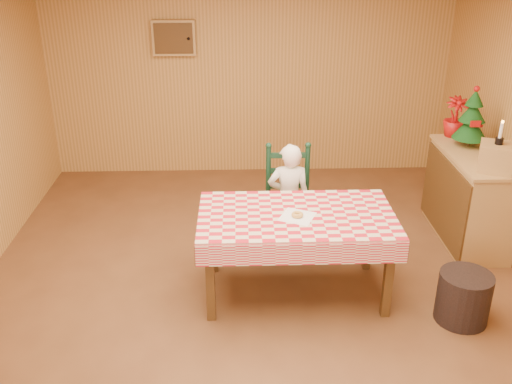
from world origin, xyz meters
TOP-DOWN VIEW (x-y plane):
  - ground at (0.00, 0.00)m, footprint 6.00×6.00m
  - cabin_walls at (-0.00, 0.53)m, footprint 5.10×6.05m
  - dining_table at (0.34, 0.14)m, footprint 1.66×0.96m
  - ladder_chair at (0.34, 0.93)m, footprint 0.44×0.40m
  - seated_child at (0.34, 0.87)m, footprint 0.41×0.27m
  - napkin at (0.34, 0.09)m, footprint 0.34×0.34m
  - donut at (0.34, 0.09)m, footprint 0.11×0.11m
  - shelf_unit at (2.19, 1.06)m, footprint 0.54×1.24m
  - crate at (2.19, 0.66)m, footprint 0.40×0.40m
  - christmas_tree at (2.19, 1.31)m, footprint 0.34×0.34m
  - flower_arrangement at (2.14, 1.61)m, footprint 0.24×0.24m
  - candle_set at (2.19, 0.66)m, footprint 0.07×0.07m
  - storage_bin at (1.67, -0.30)m, footprint 0.50×0.50m

SIDE VIEW (x-z plane):
  - ground at x=0.00m, z-range 0.00..0.00m
  - storage_bin at x=1.67m, z-range 0.00..0.43m
  - shelf_unit at x=2.19m, z-range 0.00..0.93m
  - ladder_chair at x=0.34m, z-range -0.04..1.04m
  - seated_child at x=0.34m, z-range 0.00..1.12m
  - dining_table at x=0.34m, z-range 0.30..1.07m
  - napkin at x=0.34m, z-range 0.77..0.77m
  - donut at x=0.34m, z-range 0.77..0.81m
  - crate at x=2.19m, z-range 0.93..1.18m
  - flower_arrangement at x=2.14m, z-range 0.93..1.36m
  - christmas_tree at x=2.19m, z-range 0.90..1.52m
  - candle_set at x=2.19m, z-range 1.13..1.36m
  - cabin_walls at x=0.00m, z-range 0.50..3.15m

